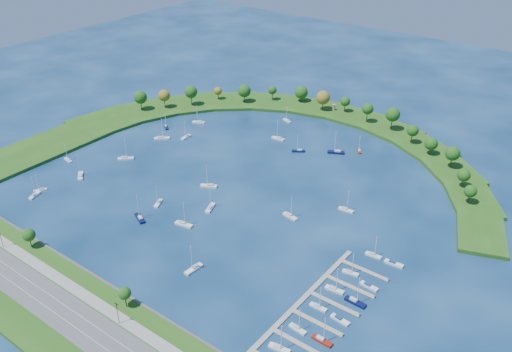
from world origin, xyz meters
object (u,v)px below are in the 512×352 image
Objects in this scene: moored_boat_11 at (158,203)px; moored_boat_17 at (140,218)px; dock_system at (316,308)px; moored_boat_18 at (336,152)px; moored_boat_2 at (346,209)px; docked_boat_8 at (350,272)px; moored_boat_8 at (199,122)px; moored_boat_15 at (162,138)px; moored_boat_14 at (35,195)px; moored_boat_10 at (184,224)px; moored_boat_3 at (126,158)px; docked_boat_9 at (369,286)px; moored_boat_21 at (210,207)px; docked_boat_5 at (340,320)px; docked_boat_10 at (373,255)px; moored_boat_1 at (194,268)px; docked_boat_7 at (355,301)px; moored_boat_9 at (68,159)px; moored_boat_6 at (299,150)px; docked_boat_3 at (322,340)px; docked_boat_2 at (298,328)px; moored_boat_4 at (80,175)px; moored_boat_16 at (40,189)px; docked_boat_11 at (394,263)px; moored_boat_19 at (166,127)px; moored_boat_12 at (186,136)px; moored_boat_0 at (359,150)px; moored_boat_20 at (287,120)px; moored_boat_5 at (290,216)px; moored_boat_13 at (278,138)px; harbor_tower at (334,107)px; docked_boat_6 at (334,289)px; moored_boat_7 at (209,185)px.

moored_boat_17 is at bearing -14.08° from moored_boat_11.
moored_boat_18 reaches higher than dock_system.
moored_boat_2 is 50.25m from docked_boat_8.
moored_boat_15 is (-1.56, -33.77, 0.06)m from moored_boat_8.
moored_boat_10 is at bearing -90.47° from moored_boat_14.
moored_boat_3 is 1.67× the size of docked_boat_9.
moored_boat_21 is 97.91m from docked_boat_5.
moored_boat_8 is 175.13m from docked_boat_10.
moored_boat_10 is at bearing 103.05° from moored_boat_8.
moored_boat_10 is at bearing 172.72° from dock_system.
docked_boat_8 is at bearing 129.27° from moored_boat_1.
moored_boat_3 is at bearing -139.26° from moored_boat_11.
moored_boat_15 is 1.08× the size of docked_boat_7.
moored_boat_9 is 190.54m from docked_boat_10.
moored_boat_2 is 0.85× the size of moored_boat_3.
docked_boat_7 is at bearing -84.84° from docked_boat_9.
docked_boat_3 is at bearing 91.23° from moored_boat_6.
moored_boat_4 is at bearing 176.86° from docked_boat_2.
moored_boat_16 is at bearing -175.73° from dock_system.
docked_boat_7 is 32.53m from docked_boat_11.
moored_boat_18 is at bearing 119.69° from docked_boat_2.
moored_boat_4 is 1.04× the size of moored_boat_21.
moored_boat_19 is 1.30× the size of docked_boat_9.
moored_boat_8 is (2.70, 96.71, -0.04)m from moored_boat_4.
moored_boat_15 is 169.11m from docked_boat_8.
moored_boat_14 reaches higher than docked_boat_10.
moored_boat_2 is at bearing 134.27° from docked_boat_10.
docked_boat_2 is (151.83, -98.75, -0.03)m from moored_boat_12.
docked_boat_9 is at bearing 66.41° from dock_system.
moored_boat_19 reaches higher than moored_boat_16.
moored_boat_6 is at bearing 90.42° from moored_boat_0.
moored_boat_20 is (48.73, 72.89, -0.11)m from moored_boat_15.
moored_boat_17 is 115.02m from docked_boat_5.
moored_boat_4 is 1.60× the size of docked_boat_11.
moored_boat_5 is 119.92m from moored_boat_15.
moored_boat_13 is at bearing -176.90° from moored_boat_16.
harbor_tower is 0.51× the size of docked_boat_11.
dock_system is at bearing -103.26° from moored_boat_14.
moored_boat_10 reaches higher than moored_boat_13.
docked_boat_8 is at bearing -61.58° from moored_boat_15.
docked_boat_3 is at bearing -84.97° from docked_boat_8.
moored_boat_2 is at bearing 159.29° from moored_boat_20.
moored_boat_16 is 180.99m from docked_boat_7.
moored_boat_0 is 110.95m from docked_boat_11.
docked_boat_6 is (82.21, -98.14, 0.00)m from moored_boat_6.
moored_boat_7 is (-97.90, 46.10, 0.60)m from dock_system.
moored_boat_18 is 1.26× the size of docked_boat_6.
docked_boat_10 is at bearing -44.03° from moored_boat_3.
moored_boat_11 reaches higher than moored_boat_19.
moored_boat_2 is 148.30m from moored_boat_19.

